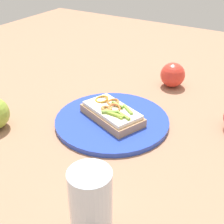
% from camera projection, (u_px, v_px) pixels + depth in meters
% --- Properties ---
extents(ground_plane, '(2.00, 2.00, 0.00)m').
position_uv_depth(ground_plane, '(112.00, 123.00, 0.83)').
color(ground_plane, '#986B51').
rests_on(ground_plane, ground).
extents(plate, '(0.30, 0.30, 0.01)m').
position_uv_depth(plate, '(112.00, 121.00, 0.82)').
color(plate, '#2540B5').
rests_on(plate, ground_plane).
extents(sandwich, '(0.19, 0.14, 0.04)m').
position_uv_depth(sandwich, '(112.00, 113.00, 0.81)').
color(sandwich, tan).
rests_on(sandwich, plate).
extents(apple_0, '(0.10, 0.10, 0.08)m').
position_uv_depth(apple_0, '(173.00, 75.00, 1.00)').
color(apple_0, red).
rests_on(apple_0, ground_plane).
extents(drinking_glass, '(0.07, 0.07, 0.12)m').
position_uv_depth(drinking_glass, '(91.00, 202.00, 0.51)').
color(drinking_glass, silver).
rests_on(drinking_glass, ground_plane).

